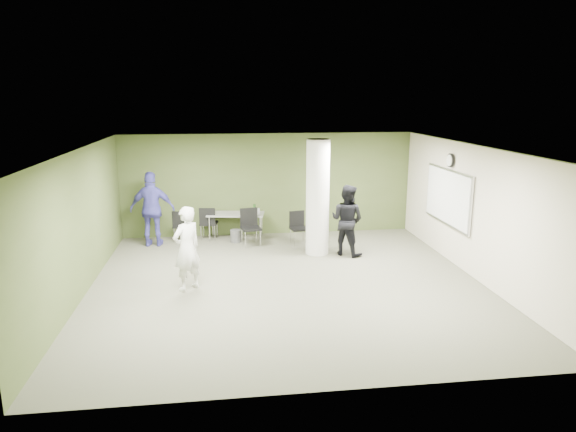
{
  "coord_description": "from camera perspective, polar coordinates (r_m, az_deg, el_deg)",
  "views": [
    {
      "loc": [
        -1.28,
        -9.92,
        3.8
      ],
      "look_at": [
        0.15,
        1.0,
        1.2
      ],
      "focal_mm": 32.0,
      "sensor_mm": 36.0,
      "label": 1
    }
  ],
  "objects": [
    {
      "name": "woman_white",
      "position": [
        10.33,
        -11.18,
        -3.58
      ],
      "size": [
        0.74,
        0.71,
        1.7
      ],
      "primitive_type": "imported",
      "rotation": [
        0.0,
        0.0,
        3.84
      ],
      "color": "silver",
      "rests_on": "floor"
    },
    {
      "name": "wall_clock",
      "position": [
        12.37,
        17.59,
        5.92
      ],
      "size": [
        0.06,
        0.32,
        0.32
      ],
      "color": "black",
      "rests_on": "wall_right_cream"
    },
    {
      "name": "chair_table_right",
      "position": [
        13.41,
        1.13,
        -1.01
      ],
      "size": [
        0.49,
        0.49,
        0.85
      ],
      "rotation": [
        0.0,
        0.0,
        0.17
      ],
      "color": "black",
      "rests_on": "floor"
    },
    {
      "name": "folding_table",
      "position": [
        13.83,
        -5.73,
        0.09
      ],
      "size": [
        1.58,
        0.88,
        0.96
      ],
      "rotation": [
        0.0,
        0.0,
        -0.15
      ],
      "color": "gray",
      "rests_on": "floor"
    },
    {
      "name": "wall_right_cream",
      "position": [
        11.5,
        20.09,
        0.39
      ],
      "size": [
        0.02,
        8.0,
        2.8
      ],
      "primitive_type": "cube",
      "color": "beige",
      "rests_on": "floor"
    },
    {
      "name": "ceiling",
      "position": [
        10.06,
        -0.1,
        7.56
      ],
      "size": [
        8.0,
        8.0,
        0.0
      ],
      "primitive_type": "plane",
      "rotation": [
        3.14,
        0.0,
        0.0
      ],
      "color": "white",
      "rests_on": "wall_back"
    },
    {
      "name": "man_blue",
      "position": [
        13.55,
        -14.83,
        0.74
      ],
      "size": [
        1.17,
        0.58,
        1.93
      ],
      "primitive_type": "imported",
      "rotation": [
        0.0,
        0.0,
        3.05
      ],
      "color": "#4340A0",
      "rests_on": "floor"
    },
    {
      "name": "man_black",
      "position": [
        12.46,
        6.57,
        -0.45
      ],
      "size": [
        1.06,
        1.05,
        1.73
      ],
      "primitive_type": "imported",
      "rotation": [
        0.0,
        0.0,
        2.42
      ],
      "color": "black",
      "rests_on": "floor"
    },
    {
      "name": "floor",
      "position": [
        10.7,
        -0.09,
        -7.53
      ],
      "size": [
        8.0,
        8.0,
        0.0
      ],
      "primitive_type": "plane",
      "color": "#4E4D3E",
      "rests_on": "ground"
    },
    {
      "name": "whiteboard",
      "position": [
        12.5,
        17.31,
        2.05
      ],
      "size": [
        0.05,
        2.3,
        1.3
      ],
      "color": "silver",
      "rests_on": "wall_right_cream"
    },
    {
      "name": "wastebasket",
      "position": [
        13.67,
        -5.83,
        -2.22
      ],
      "size": [
        0.29,
        0.29,
        0.33
      ],
      "primitive_type": "cylinder",
      "color": "#4C4C4C",
      "rests_on": "floor"
    },
    {
      "name": "column",
      "position": [
        12.38,
        3.31,
        2.06
      ],
      "size": [
        0.56,
        0.56,
        2.8
      ],
      "primitive_type": "cylinder",
      "color": "silver",
      "rests_on": "floor"
    },
    {
      "name": "chair_back_right",
      "position": [
        13.89,
        -8.85,
        -0.54
      ],
      "size": [
        0.51,
        0.51,
        0.9
      ],
      "rotation": [
        0.0,
        0.0,
        2.98
      ],
      "color": "black",
      "rests_on": "floor"
    },
    {
      "name": "wall_left",
      "position": [
        10.57,
        -22.15,
        -0.87
      ],
      "size": [
        0.02,
        8.0,
        2.8
      ],
      "primitive_type": "cube",
      "color": "#435327",
      "rests_on": "floor"
    },
    {
      "name": "wall_back",
      "position": [
        14.19,
        -2.17,
        3.52
      ],
      "size": [
        8.0,
        2.8,
        0.02
      ],
      "primitive_type": "cube",
      "rotation": [
        1.57,
        0.0,
        0.0
      ],
      "color": "#435327",
      "rests_on": "floor"
    },
    {
      "name": "chair_table_left",
      "position": [
        13.28,
        -4.24,
        -0.9
      ],
      "size": [
        0.55,
        0.55,
        0.96
      ],
      "rotation": [
        0.0,
        0.0,
        0.18
      ],
      "color": "black",
      "rests_on": "floor"
    },
    {
      "name": "chair_back_left",
      "position": [
        13.84,
        -11.77,
        -0.85
      ],
      "size": [
        0.51,
        0.51,
        0.85
      ],
      "rotation": [
        0.0,
        0.0,
        2.91
      ],
      "color": "black",
      "rests_on": "floor"
    }
  ]
}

